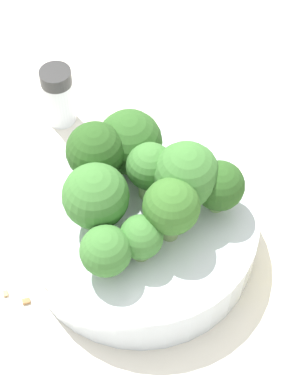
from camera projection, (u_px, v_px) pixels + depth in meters
name	position (u px, v px, depth m)	size (l,w,h in m)	color
ground_plane	(144.00, 245.00, 0.56)	(3.00, 3.00, 0.00)	silver
bowl	(144.00, 231.00, 0.54)	(0.19, 0.19, 0.05)	silver
broccoli_floret_0	(175.00, 208.00, 0.48)	(0.04, 0.04, 0.06)	#7A9E5B
broccoli_floret_1	(99.00, 197.00, 0.49)	(0.05, 0.05, 0.06)	#8EB770
broccoli_floret_2	(133.00, 143.00, 0.53)	(0.05, 0.05, 0.06)	#7A9E5B
broccoli_floret_3	(141.00, 238.00, 0.48)	(0.03, 0.03, 0.04)	#7A9E5B
broccoli_floret_4	(153.00, 169.00, 0.51)	(0.04, 0.04, 0.06)	#8EB770
broccoli_floret_5	(223.00, 186.00, 0.50)	(0.04, 0.04, 0.05)	#8EB770
broccoli_floret_6	(190.00, 175.00, 0.50)	(0.05, 0.05, 0.07)	#8EB770
broccoli_floret_7	(109.00, 252.00, 0.47)	(0.04, 0.04, 0.05)	#8EB770
broccoli_floret_8	(99.00, 153.00, 0.51)	(0.05, 0.05, 0.06)	#8EB770
pepper_shaker	(61.00, 96.00, 0.62)	(0.03, 0.03, 0.06)	silver
almond_crumb_0	(9.00, 293.00, 0.53)	(0.01, 0.00, 0.01)	tan
almond_crumb_2	(29.00, 300.00, 0.52)	(0.01, 0.00, 0.01)	olive
almond_crumb_3	(187.00, 139.00, 0.62)	(0.01, 0.01, 0.01)	#AD7F4C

